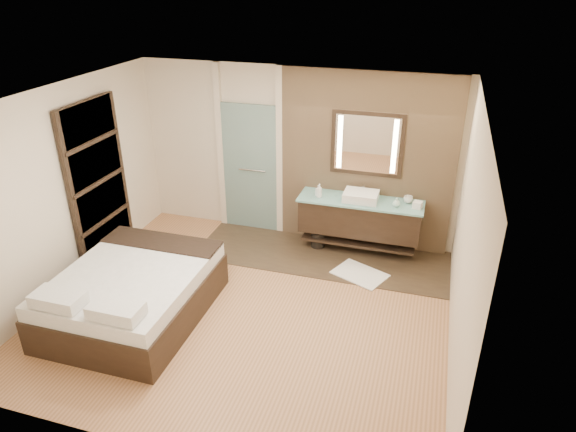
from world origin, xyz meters
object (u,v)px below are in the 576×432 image
(vanity, at_px, (360,217))
(waste_bin, at_px, (318,239))
(mirror_unit, at_px, (367,144))
(bed, at_px, (133,293))

(vanity, xyz_separation_m, waste_bin, (-0.62, -0.07, -0.45))
(mirror_unit, bearing_deg, waste_bin, -153.71)
(mirror_unit, xyz_separation_m, bed, (-2.40, -2.68, -1.32))
(vanity, bearing_deg, mirror_unit, 90.00)
(bed, height_order, waste_bin, bed)
(bed, xyz_separation_m, waste_bin, (1.78, 2.37, -0.20))
(bed, bearing_deg, mirror_unit, 47.91)
(bed, bearing_deg, vanity, 45.25)
(mirror_unit, height_order, waste_bin, mirror_unit)
(vanity, xyz_separation_m, bed, (-2.40, -2.44, -0.25))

